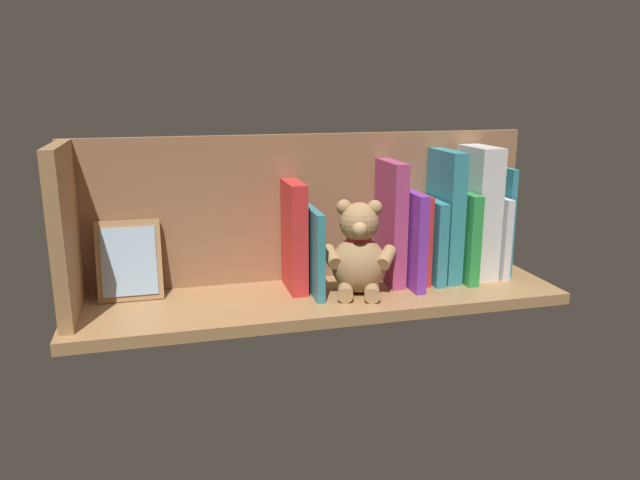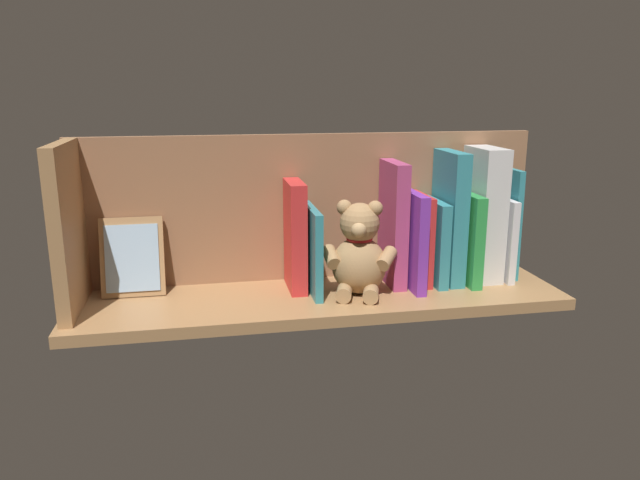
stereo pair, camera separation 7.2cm
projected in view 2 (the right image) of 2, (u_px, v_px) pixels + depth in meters
The scene contains 16 objects.
ground_plane at pixel (320, 298), 119.34cm from camera, with size 94.98×25.67×2.20cm, color #A87A4C.
shelf_back_panel at pixel (310, 207), 125.36cm from camera, with size 94.98×1.50×30.20cm, color #9A6948.
shelf_side_divider at pixel (68, 229), 106.95cm from camera, with size 2.40×19.67×30.20cm, color #A87A4C.
book_0 at pixel (507, 222), 127.95cm from camera, with size 1.24×10.11×22.97cm, color teal.
book_1 at pixel (500, 238), 127.17cm from camera, with size 1.51×12.50×17.13cm, color silver.
dictionary_thick_white at pixel (484, 214), 125.42cm from camera, with size 5.16×11.71×27.49cm, color silver.
book_2 at pixel (465, 237), 124.62cm from camera, with size 2.25×14.27×18.58cm, color green.
book_3 at pixel (449, 217), 123.78cm from camera, with size 3.14×12.55×26.93cm, color teal.
book_4 at pixel (433, 241), 124.10cm from camera, with size 2.14×13.16×17.14cm, color teal.
book_5 at pixel (420, 238), 124.03cm from camera, with size 2.13×11.93×18.34cm, color red.
book_6 at pixel (410, 239), 121.56cm from camera, with size 2.02×15.79×19.43cm, color purple.
book_7 at pixel (393, 224), 122.08cm from camera, with size 2.82×12.03×25.08cm, color #B23F72.
teddy_bear at pixel (359, 253), 116.97cm from camera, with size 14.34×13.90×18.50cm.
book_8 at pixel (312, 250), 118.35cm from camera, with size 1.53×15.47×16.84cm, color teal.
book_9 at pixel (295, 236), 119.23cm from camera, with size 3.17×11.19×21.68cm, color red.
picture_frame_leaning at pixel (132, 257), 116.80cm from camera, with size 11.97×5.24×15.19cm.
Camera 2 is at (21.36, 110.64, 39.84)cm, focal length 33.94 mm.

